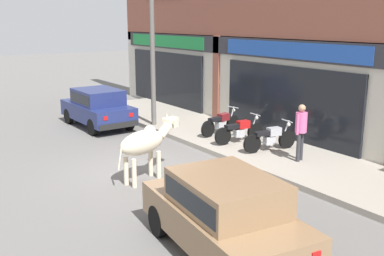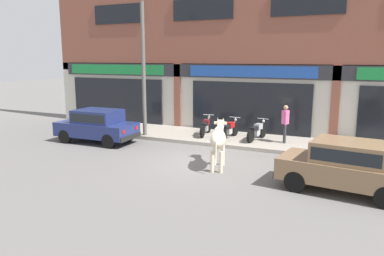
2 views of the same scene
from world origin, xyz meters
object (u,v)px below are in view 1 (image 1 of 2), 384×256
Objects in this scene: utility_pole at (152,44)px; motorcycle_0 at (221,123)px; car_1 at (224,211)px; motorcycle_1 at (240,131)px; pedestrian at (301,126)px; car_0 at (98,106)px; cow at (145,142)px; motorcycle_2 at (270,138)px.

motorcycle_0 is at bearing 24.74° from utility_pole.
motorcycle_1 is (-5.06, 4.68, -0.27)m from car_1.
motorcycle_1 is at bearing -177.03° from pedestrian.
car_0 is at bearing -153.55° from motorcycle_1.
motorcycle_2 is (0.23, 4.13, -0.46)m from cow.
motorcycle_0 and motorcycle_2 have the same top height.
utility_pole is at bearing 147.93° from cow.
utility_pole is at bearing 157.32° from car_1.
pedestrian is at bearing 2.97° from motorcycle_1.
car_0 is at bearing -145.09° from motorcycle_0.
pedestrian is at bearing 70.84° from cow.
car_0 is 3.18m from utility_pole.
pedestrian reaches higher than motorcycle_2.
pedestrian is at bearing 118.74° from car_1.
motorcycle_2 is 0.30× the size of utility_pole.
utility_pole is at bearing -155.26° from motorcycle_0.
utility_pole reaches higher than motorcycle_1.
pedestrian reaches higher than motorcycle_1.
motorcycle_0 and motorcycle_1 have the same top height.
motorcycle_0 is at bearing 142.19° from car_1.
car_0 is at bearing -160.38° from pedestrian.
car_1 is 6.89m from motorcycle_1.
car_1 is at bearing -9.78° from cow.
pedestrian is at bearing -1.09° from motorcycle_0.
cow is at bearing -32.07° from utility_pole.
pedestrian is (1.20, -0.03, 0.60)m from motorcycle_2.
motorcycle_1 is at bearing 137.24° from car_1.
pedestrian reaches higher than car_1.
motorcycle_2 is at bearing -1.00° from motorcycle_0.
motorcycle_1 is (5.23, 2.60, -0.27)m from car_0.
motorcycle_2 is (-3.83, 4.83, -0.27)m from car_1.
motorcycle_0 is 2.45m from motorcycle_2.
pedestrian is (-2.63, 4.80, 0.33)m from car_1.
motorcycle_1 is 0.30× the size of utility_pole.
pedestrian is (7.65, 2.73, 0.33)m from car_0.
cow is 1.31× the size of pedestrian.
car_1 reaches higher than motorcycle_2.
cow is 0.56× the size of car_1.
pedestrian reaches higher than motorcycle_0.
motorcycle_0 is at bearing 170.92° from motorcycle_1.
utility_pole is (-5.00, -1.14, 2.60)m from motorcycle_2.
motorcycle_0 is (-2.22, 4.17, -0.46)m from cow.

